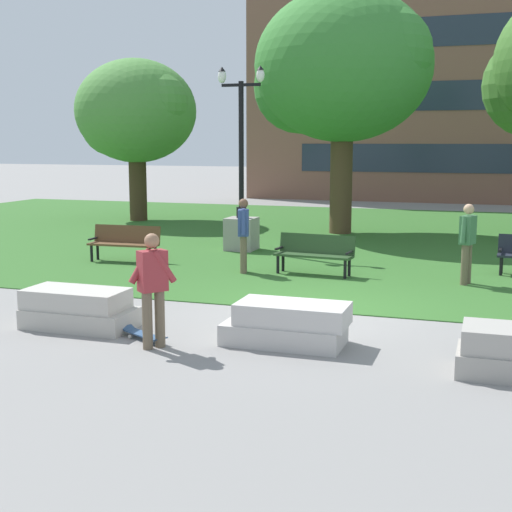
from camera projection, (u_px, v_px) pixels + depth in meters
The scene contains 14 objects.
ground_plane at pixel (312, 312), 12.75m from camera, with size 140.00×140.00×0.00m, color gray.
grass_lawn at pixel (389, 239), 22.12m from camera, with size 40.00×20.00×0.02m, color #336628.
concrete_block_center at pixel (78, 309), 11.65m from camera, with size 1.80×0.90×0.64m.
concrete_block_left at pixel (288, 324), 10.68m from camera, with size 1.86×0.90×0.64m.
person_skateboarder at pixel (153, 284), 10.38m from camera, with size 0.64×0.47×1.71m.
skateboard at pixel (144, 335), 10.94m from camera, with size 0.99×0.67×0.14m.
park_bench_near_left at pixel (315, 252), 16.21m from camera, with size 1.84×0.70×0.90m.
park_bench_far_left at pixel (125, 241), 17.94m from camera, with size 1.82×0.61×0.90m.
lamp_post_center at pixel (241, 214), 19.78m from camera, with size 1.32×0.80×5.01m.
tree_near_left at pixel (135, 113), 26.78m from camera, with size 4.76×4.54×6.06m.
tree_near_right at pixel (341, 69), 22.80m from camera, with size 5.98×5.69×7.81m.
person_bystander_near_lawn at pixel (243, 231), 16.34m from camera, with size 0.35×0.62×1.71m.
person_bystander_far_lawn at pixel (467, 239), 14.99m from camera, with size 0.35×0.62×1.71m.
building_facade_distant at pixel (492, 72), 33.88m from camera, with size 24.42×1.03×12.60m.
Camera 1 is at (2.95, -12.12, 3.02)m, focal length 50.00 mm.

